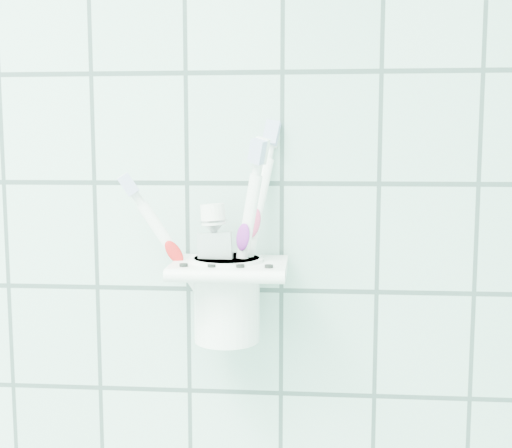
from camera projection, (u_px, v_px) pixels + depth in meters
holder_bracket at (230, 269)px, 0.64m from camera, size 0.11×0.10×0.03m
cup at (227, 295)px, 0.64m from camera, size 0.07×0.07×0.08m
toothbrush_pink at (225, 238)px, 0.64m from camera, size 0.09×0.03×0.18m
toothbrush_blue at (230, 223)px, 0.62m from camera, size 0.05×0.07×0.22m
toothbrush_orange at (230, 230)px, 0.65m from camera, size 0.05×0.05×0.20m
toothpaste_tube at (220, 260)px, 0.63m from camera, size 0.04×0.03×0.13m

